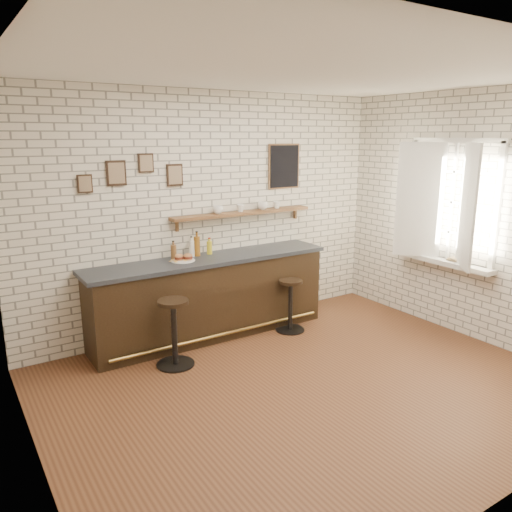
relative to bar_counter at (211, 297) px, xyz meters
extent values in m
plane|color=brown|center=(0.20, -1.70, -0.51)|extent=(5.00, 5.00, 0.00)
cube|color=black|center=(0.00, 0.00, -0.03)|extent=(3.00, 0.58, 0.96)
cube|color=#2D333A|center=(0.00, 0.00, 0.48)|extent=(3.10, 0.62, 0.05)
cylinder|color=olive|center=(0.00, -0.32, -0.39)|extent=(2.79, 0.04, 0.04)
cylinder|color=white|center=(-0.35, 0.01, 0.51)|extent=(0.28, 0.28, 0.01)
cylinder|color=#E8B752|center=(-0.30, 0.03, 0.52)|extent=(0.05, 0.05, 0.00)
cylinder|color=#E8B752|center=(-0.31, 0.01, 0.52)|extent=(0.05, 0.05, 0.00)
cylinder|color=#E8B752|center=(-0.46, 0.08, 0.52)|extent=(0.06, 0.06, 0.00)
cylinder|color=#E8B752|center=(-0.32, 0.05, 0.52)|extent=(0.06, 0.06, 0.00)
cylinder|color=#E8B752|center=(-0.46, -0.03, 0.52)|extent=(0.06, 0.06, 0.00)
cylinder|color=#E8B752|center=(-0.29, 0.02, 0.52)|extent=(0.04, 0.04, 0.00)
cylinder|color=#E8B752|center=(-0.35, -0.05, 0.52)|extent=(0.05, 0.05, 0.00)
cylinder|color=#E8B752|center=(-0.46, -0.04, 0.52)|extent=(0.04, 0.04, 0.00)
cylinder|color=#E8B752|center=(-0.51, 0.02, 0.52)|extent=(0.05, 0.05, 0.00)
cylinder|color=#E8B752|center=(-0.30, -0.03, 0.52)|extent=(0.06, 0.06, 0.00)
cylinder|color=#E8B752|center=(-0.45, 0.03, 0.52)|extent=(0.04, 0.04, 0.00)
cylinder|color=#E8B752|center=(-0.33, -0.01, 0.52)|extent=(0.05, 0.05, 0.00)
cylinder|color=#E8B752|center=(-0.30, 0.03, 0.52)|extent=(0.05, 0.05, 0.00)
cylinder|color=brown|center=(-0.40, 0.16, 0.59)|extent=(0.07, 0.07, 0.17)
cylinder|color=brown|center=(-0.40, 0.16, 0.70)|extent=(0.02, 0.02, 0.04)
cylinder|color=black|center=(-0.40, 0.16, 0.72)|extent=(0.03, 0.03, 0.01)
cylinder|color=silver|center=(-0.16, 0.16, 0.60)|extent=(0.07, 0.07, 0.20)
cylinder|color=silver|center=(-0.16, 0.16, 0.72)|extent=(0.02, 0.02, 0.04)
cylinder|color=black|center=(-0.16, 0.16, 0.75)|extent=(0.03, 0.03, 0.01)
cylinder|color=#8B5416|center=(-0.09, 0.16, 0.62)|extent=(0.07, 0.07, 0.24)
cylinder|color=#8B5416|center=(-0.09, 0.16, 0.77)|extent=(0.03, 0.03, 0.05)
cylinder|color=black|center=(-0.09, 0.16, 0.80)|extent=(0.03, 0.03, 0.01)
cylinder|color=gold|center=(0.08, 0.16, 0.59)|extent=(0.07, 0.07, 0.16)
cylinder|color=gold|center=(0.08, 0.16, 0.68)|extent=(0.03, 0.03, 0.03)
cylinder|color=maroon|center=(0.08, 0.16, 0.71)|extent=(0.03, 0.03, 0.01)
cylinder|color=black|center=(-0.73, -0.54, -0.50)|extent=(0.42, 0.42, 0.02)
cylinder|color=black|center=(-0.73, -0.54, -0.14)|extent=(0.06, 0.06, 0.69)
cylinder|color=black|center=(-0.73, -0.54, 0.22)|extent=(0.44, 0.44, 0.04)
cylinder|color=black|center=(0.93, -0.42, -0.50)|extent=(0.38, 0.38, 0.02)
cylinder|color=black|center=(0.93, -0.42, -0.18)|extent=(0.06, 0.06, 0.62)
cylinder|color=black|center=(0.93, -0.42, 0.15)|extent=(0.35, 0.35, 0.04)
cube|color=brown|center=(0.60, 0.20, 0.97)|extent=(2.00, 0.18, 0.04)
cube|color=brown|center=(-0.30, 0.27, 0.89)|extent=(0.03, 0.04, 0.16)
cube|color=brown|center=(1.50, 0.27, 0.89)|extent=(0.03, 0.04, 0.16)
imported|color=white|center=(0.23, 0.20, 1.04)|extent=(0.15, 0.15, 0.10)
imported|color=white|center=(0.56, 0.20, 1.04)|extent=(0.13, 0.13, 0.10)
imported|color=white|center=(0.91, 0.20, 1.05)|extent=(0.15, 0.15, 0.11)
imported|color=white|center=(1.14, 0.20, 1.04)|extent=(0.13, 0.13, 0.09)
cube|color=black|center=(-1.00, 0.28, 1.54)|extent=(0.22, 0.02, 0.28)
cube|color=black|center=(-0.65, 0.28, 1.64)|extent=(0.18, 0.02, 0.22)
cube|color=black|center=(-0.30, 0.28, 1.49)|extent=(0.20, 0.02, 0.26)
cube|color=black|center=(-1.35, 0.28, 1.44)|extent=(0.16, 0.02, 0.20)
cube|color=black|center=(1.30, 0.28, 1.54)|extent=(0.46, 0.02, 0.56)
cube|color=white|center=(2.60, -1.40, 0.39)|extent=(0.20, 1.35, 0.06)
cube|color=white|center=(2.67, -1.40, 1.89)|extent=(0.05, 1.30, 0.06)
cube|color=white|center=(2.67, -1.40, 0.39)|extent=(0.05, 1.30, 0.06)
cube|color=white|center=(2.67, -2.00, 1.14)|extent=(0.05, 0.06, 1.50)
cube|color=white|center=(2.67, -0.80, 1.14)|extent=(0.05, 0.06, 1.50)
cube|color=white|center=(2.52, -1.70, 1.14)|extent=(0.40, 0.46, 1.46)
cube|color=white|center=(2.52, -1.10, 1.14)|extent=(0.40, 0.46, 1.46)
imported|color=tan|center=(2.58, -1.57, 0.43)|extent=(0.19, 0.24, 0.02)
imported|color=tan|center=(2.58, -1.58, 0.45)|extent=(0.17, 0.23, 0.02)
camera|label=1|loc=(-2.73, -5.26, 1.95)|focal=35.00mm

